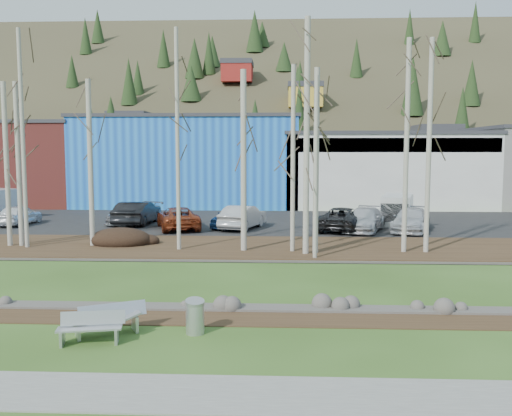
{
  "coord_description": "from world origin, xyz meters",
  "views": [
    {
      "loc": [
        2.67,
        -15.25,
        5.29
      ],
      "look_at": [
        1.42,
        11.53,
        2.5
      ],
      "focal_mm": 40.0,
      "sensor_mm": 36.0,
      "label": 1
    }
  ],
  "objects_px": {
    "litter_bin": "(195,318)",
    "car_0": "(19,215)",
    "car_3": "(134,213)",
    "bench_intact": "(91,328)",
    "bench_damaged": "(109,319)",
    "seagull": "(98,316)",
    "car_4": "(234,216)",
    "car_6": "(343,219)",
    "car_2": "(178,218)",
    "van_white": "(397,210)",
    "car_5": "(243,217)",
    "car_1": "(140,213)",
    "car_8": "(364,220)",
    "car_9": "(134,213)",
    "car_7": "(411,220)"
  },
  "relations": [
    {
      "from": "car_1",
      "to": "car_2",
      "type": "xyz_separation_m",
      "value": [
        3.02,
        -2.14,
        -0.06
      ]
    },
    {
      "from": "litter_bin",
      "to": "car_3",
      "type": "relative_size",
      "value": 0.19
    },
    {
      "from": "car_8",
      "to": "car_9",
      "type": "xyz_separation_m",
      "value": [
        -15.3,
        2.56,
        0.06
      ]
    },
    {
      "from": "bench_intact",
      "to": "car_4",
      "type": "xyz_separation_m",
      "value": [
        2.04,
        22.0,
        0.46
      ]
    },
    {
      "from": "car_1",
      "to": "car_5",
      "type": "bearing_deg",
      "value": 169.91
    },
    {
      "from": "car_2",
      "to": "bench_damaged",
      "type": "bearing_deg",
      "value": 77.7
    },
    {
      "from": "car_1",
      "to": "car_2",
      "type": "relative_size",
      "value": 0.91
    },
    {
      "from": "litter_bin",
      "to": "car_9",
      "type": "relative_size",
      "value": 0.19
    },
    {
      "from": "bench_intact",
      "to": "bench_damaged",
      "type": "distance_m",
      "value": 0.83
    },
    {
      "from": "car_9",
      "to": "car_0",
      "type": "bearing_deg",
      "value": 9.53
    },
    {
      "from": "car_2",
      "to": "car_0",
      "type": "bearing_deg",
      "value": -24.65
    },
    {
      "from": "car_6",
      "to": "car_7",
      "type": "relative_size",
      "value": 1.06
    },
    {
      "from": "car_4",
      "to": "car_6",
      "type": "xyz_separation_m",
      "value": [
        7.02,
        -0.83,
        -0.01
      ]
    },
    {
      "from": "car_2",
      "to": "car_8",
      "type": "height_order",
      "value": "car_8"
    },
    {
      "from": "car_0",
      "to": "car_4",
      "type": "height_order",
      "value": "car_4"
    },
    {
      "from": "car_0",
      "to": "seagull",
      "type": "bearing_deg",
      "value": 123.97
    },
    {
      "from": "bench_intact",
      "to": "bench_damaged",
      "type": "bearing_deg",
      "value": 61.32
    },
    {
      "from": "car_2",
      "to": "car_6",
      "type": "distance_m",
      "value": 10.57
    },
    {
      "from": "litter_bin",
      "to": "car_0",
      "type": "relative_size",
      "value": 0.23
    },
    {
      "from": "litter_bin",
      "to": "car_5",
      "type": "relative_size",
      "value": 0.2
    },
    {
      "from": "litter_bin",
      "to": "car_0",
      "type": "bearing_deg",
      "value": 125.23
    },
    {
      "from": "car_4",
      "to": "car_7",
      "type": "relative_size",
      "value": 0.88
    },
    {
      "from": "van_white",
      "to": "seagull",
      "type": "bearing_deg",
      "value": -105.36
    },
    {
      "from": "car_1",
      "to": "car_2",
      "type": "height_order",
      "value": "car_1"
    },
    {
      "from": "car_9",
      "to": "seagull",
      "type": "bearing_deg",
      "value": 106.3
    },
    {
      "from": "car_1",
      "to": "car_7",
      "type": "xyz_separation_m",
      "value": [
        17.79,
        -2.56,
        -0.06
      ]
    },
    {
      "from": "car_0",
      "to": "car_3",
      "type": "distance_m",
      "value": 7.74
    },
    {
      "from": "car_4",
      "to": "car_8",
      "type": "height_order",
      "value": "car_4"
    },
    {
      "from": "litter_bin",
      "to": "car_9",
      "type": "bearing_deg",
      "value": 108.82
    },
    {
      "from": "litter_bin",
      "to": "car_9",
      "type": "height_order",
      "value": "car_9"
    },
    {
      "from": "bench_damaged",
      "to": "car_3",
      "type": "bearing_deg",
      "value": 75.11
    },
    {
      "from": "car_6",
      "to": "car_8",
      "type": "bearing_deg",
      "value": -175.75
    },
    {
      "from": "seagull",
      "to": "bench_intact",
      "type": "bearing_deg",
      "value": -75.8
    },
    {
      "from": "van_white",
      "to": "car_0",
      "type": "bearing_deg",
      "value": -160.68
    },
    {
      "from": "car_1",
      "to": "car_4",
      "type": "distance_m",
      "value": 6.73
    },
    {
      "from": "car_6",
      "to": "van_white",
      "type": "bearing_deg",
      "value": -124.41
    },
    {
      "from": "seagull",
      "to": "car_3",
      "type": "xyz_separation_m",
      "value": [
        -4.56,
        21.83,
        0.68
      ]
    },
    {
      "from": "car_4",
      "to": "car_8",
      "type": "bearing_deg",
      "value": 11.23
    },
    {
      "from": "car_2",
      "to": "car_5",
      "type": "height_order",
      "value": "car_5"
    },
    {
      "from": "bench_damaged",
      "to": "car_1",
      "type": "xyz_separation_m",
      "value": [
        -4.78,
        22.63,
        0.48
      ]
    },
    {
      "from": "car_5",
      "to": "car_1",
      "type": "bearing_deg",
      "value": 3.43
    },
    {
      "from": "litter_bin",
      "to": "bench_damaged",
      "type": "bearing_deg",
      "value": -176.69
    },
    {
      "from": "car_0",
      "to": "car_6",
      "type": "distance_m",
      "value": 21.79
    },
    {
      "from": "car_7",
      "to": "van_white",
      "type": "height_order",
      "value": "van_white"
    },
    {
      "from": "seagull",
      "to": "car_0",
      "type": "distance_m",
      "value": 24.14
    },
    {
      "from": "car_8",
      "to": "car_2",
      "type": "bearing_deg",
      "value": -162.72
    },
    {
      "from": "car_1",
      "to": "car_0",
      "type": "bearing_deg",
      "value": 9.27
    },
    {
      "from": "car_1",
      "to": "car_6",
      "type": "relative_size",
      "value": 0.89
    },
    {
      "from": "seagull",
      "to": "car_5",
      "type": "height_order",
      "value": "car_5"
    },
    {
      "from": "bench_damaged",
      "to": "car_2",
      "type": "xyz_separation_m",
      "value": [
        -1.76,
        20.49,
        0.42
      ]
    }
  ]
}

